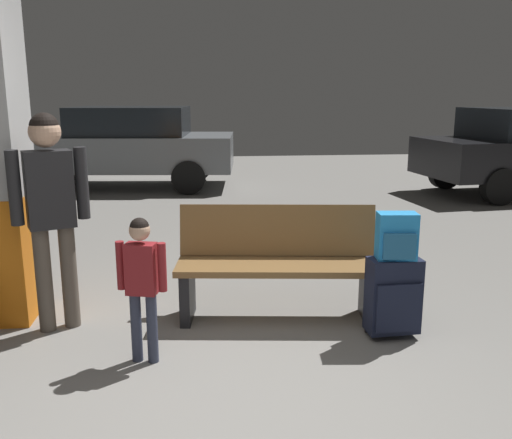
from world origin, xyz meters
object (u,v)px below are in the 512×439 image
suitcase (393,296)px  adult (50,199)px  bench (278,264)px  backpack_bright (397,237)px  child (142,275)px  parked_car_far (126,145)px

suitcase → adult: (-2.50, 0.42, 0.69)m
bench → adult: bearing=-177.7°
suitcase → backpack_bright: bearing=-158.4°
bench → backpack_bright: 0.99m
backpack_bright → child: child is taller
child → parked_car_far: bearing=97.6°
bench → backpack_bright: backpack_bright is taller
child → adult: 1.02m
suitcase → parked_car_far: size_ratio=0.14×
suitcase → parked_car_far: parked_car_far is taller
bench → parked_car_far: bearing=106.7°
child → adult: (-0.70, 0.62, 0.40)m
child → suitcase: bearing=6.4°
adult → bench: bearing=2.3°
bench → backpack_bright: (0.79, -0.49, 0.33)m
suitcase → adult: adult is taller
backpack_bright → parked_car_far: bearing=111.4°
bench → parked_car_far: size_ratio=0.39×
suitcase → child: child is taller
bench → adult: adult is taller
child → parked_car_far: (-0.96, 7.25, 0.19)m
parked_car_far → suitcase: bearing=-68.6°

